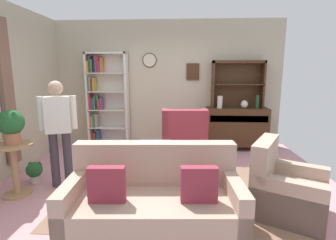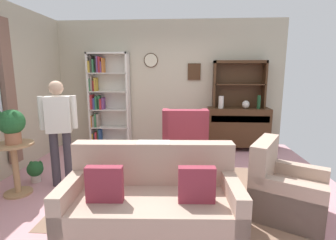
# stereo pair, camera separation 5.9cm
# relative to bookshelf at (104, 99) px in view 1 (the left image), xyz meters

# --- Properties ---
(ground_plane) EXTENTS (5.40, 4.60, 0.02)m
(ground_plane) POSITION_rel_bookshelf_xyz_m (1.43, -1.94, -1.08)
(ground_plane) COLOR #C68C93
(wall_back) EXTENTS (5.00, 0.09, 2.80)m
(wall_back) POSITION_rel_bookshelf_xyz_m (1.43, 0.19, 0.33)
(wall_back) COLOR #BCB299
(wall_back) RESTS_ON ground_plane
(area_rug) EXTENTS (2.96, 2.05, 0.01)m
(area_rug) POSITION_rel_bookshelf_xyz_m (1.63, -2.24, -1.07)
(area_rug) COLOR #846651
(area_rug) RESTS_ON ground_plane
(bookshelf) EXTENTS (0.90, 0.30, 2.10)m
(bookshelf) POSITION_rel_bookshelf_xyz_m (0.00, 0.00, 0.00)
(bookshelf) COLOR silver
(bookshelf) RESTS_ON ground_plane
(sideboard) EXTENTS (1.30, 0.45, 0.92)m
(sideboard) POSITION_rel_bookshelf_xyz_m (2.94, -0.08, -0.56)
(sideboard) COLOR #422816
(sideboard) RESTS_ON ground_plane
(sideboard_hutch) EXTENTS (1.10, 0.26, 1.00)m
(sideboard_hutch) POSITION_rel_bookshelf_xyz_m (2.94, 0.03, 0.49)
(sideboard_hutch) COLOR #422816
(sideboard_hutch) RESTS_ON sideboard
(vase_tall) EXTENTS (0.11, 0.11, 0.26)m
(vase_tall) POSITION_rel_bookshelf_xyz_m (2.55, -0.16, -0.02)
(vase_tall) COLOR beige
(vase_tall) RESTS_ON sideboard
(vase_round) EXTENTS (0.15, 0.15, 0.17)m
(vase_round) POSITION_rel_bookshelf_xyz_m (3.07, -0.15, -0.07)
(vase_round) COLOR beige
(vase_round) RESTS_ON sideboard
(bottle_wine) EXTENTS (0.07, 0.07, 0.28)m
(bottle_wine) POSITION_rel_bookshelf_xyz_m (3.33, -0.17, -0.01)
(bottle_wine) COLOR #194223
(bottle_wine) RESTS_ON sideboard
(couch_floral) EXTENTS (1.84, 0.95, 0.90)m
(couch_floral) POSITION_rel_bookshelf_xyz_m (1.45, -3.11, -0.76)
(couch_floral) COLOR tan
(couch_floral) RESTS_ON ground_plane
(armchair_floral) EXTENTS (1.04, 1.03, 0.88)m
(armchair_floral) POSITION_rel_bookshelf_xyz_m (2.98, -2.70, -0.78)
(armchair_floral) COLOR tan
(armchair_floral) RESTS_ON ground_plane
(wingback_chair) EXTENTS (0.82, 0.83, 1.05)m
(wingback_chair) POSITION_rel_bookshelf_xyz_m (1.78, -1.13, -0.69)
(wingback_chair) COLOR maroon
(wingback_chair) RESTS_ON ground_plane
(plant_stand) EXTENTS (0.52, 0.52, 0.73)m
(plant_stand) POSITION_rel_bookshelf_xyz_m (-0.53, -2.43, -0.63)
(plant_stand) COLOR #A87F56
(plant_stand) RESTS_ON ground_plane
(potted_plant_large) EXTENTS (0.34, 0.34, 0.46)m
(potted_plant_large) POSITION_rel_bookshelf_xyz_m (-0.51, -2.44, -0.07)
(potted_plant_large) COLOR #AD6B4C
(potted_plant_large) RESTS_ON plant_stand
(potted_plant_small) EXTENTS (0.24, 0.24, 0.33)m
(potted_plant_small) POSITION_rel_bookshelf_xyz_m (-0.51, -2.02, -0.88)
(potted_plant_small) COLOR beige
(potted_plant_small) RESTS_ON ground_plane
(person_reading) EXTENTS (0.52, 0.29, 1.56)m
(person_reading) POSITION_rel_bookshelf_xyz_m (-0.03, -2.10, -0.17)
(person_reading) COLOR #38333D
(person_reading) RESTS_ON ground_plane
(coffee_table) EXTENTS (0.80, 0.50, 0.42)m
(coffee_table) POSITION_rel_bookshelf_xyz_m (1.37, -2.14, -0.72)
(coffee_table) COLOR #422816
(coffee_table) RESTS_ON ground_plane
(book_stack) EXTENTS (0.19, 0.12, 0.04)m
(book_stack) POSITION_rel_bookshelf_xyz_m (1.31, -2.23, -0.63)
(book_stack) COLOR #337247
(book_stack) RESTS_ON coffee_table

